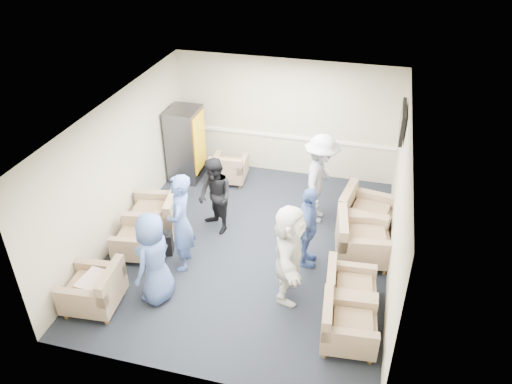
% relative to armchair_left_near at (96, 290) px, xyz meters
% --- Properties ---
extents(floor, '(6.00, 6.00, 0.00)m').
position_rel_armchair_left_near_xyz_m(floor, '(1.98, 2.10, -0.33)').
color(floor, black).
rests_on(floor, ground).
extents(ceiling, '(6.00, 6.00, 0.00)m').
position_rel_armchair_left_near_xyz_m(ceiling, '(1.98, 2.10, 2.37)').
color(ceiling, silver).
rests_on(ceiling, back_wall).
extents(back_wall, '(5.00, 0.02, 2.70)m').
position_rel_armchair_left_near_xyz_m(back_wall, '(1.98, 5.10, 1.02)').
color(back_wall, beige).
rests_on(back_wall, floor).
extents(front_wall, '(5.00, 0.02, 2.70)m').
position_rel_armchair_left_near_xyz_m(front_wall, '(1.98, -0.90, 1.02)').
color(front_wall, beige).
rests_on(front_wall, floor).
extents(left_wall, '(0.02, 6.00, 2.70)m').
position_rel_armchair_left_near_xyz_m(left_wall, '(-0.52, 2.10, 1.02)').
color(left_wall, beige).
rests_on(left_wall, floor).
extents(right_wall, '(0.02, 6.00, 2.70)m').
position_rel_armchair_left_near_xyz_m(right_wall, '(4.48, 2.10, 1.02)').
color(right_wall, beige).
rests_on(right_wall, floor).
extents(chair_rail, '(4.98, 0.04, 0.06)m').
position_rel_armchair_left_near_xyz_m(chair_rail, '(1.98, 5.08, 0.57)').
color(chair_rail, white).
rests_on(chair_rail, back_wall).
extents(tv, '(0.10, 1.00, 0.58)m').
position_rel_armchair_left_near_xyz_m(tv, '(4.42, 3.90, 1.72)').
color(tv, black).
rests_on(tv, right_wall).
extents(armchair_left_near, '(0.90, 0.90, 0.66)m').
position_rel_armchair_left_near_xyz_m(armchair_left_near, '(0.00, 0.00, 0.00)').
color(armchair_left_near, '#8D745B').
rests_on(armchair_left_near, floor).
extents(armchair_left_mid, '(0.88, 0.88, 0.63)m').
position_rel_armchair_left_near_xyz_m(armchair_left_mid, '(0.09, 1.39, -0.02)').
color(armchair_left_mid, '#8D745B').
rests_on(armchair_left_mid, floor).
extents(armchair_left_far, '(1.07, 1.07, 0.75)m').
position_rel_armchair_left_near_xyz_m(armchair_left_far, '(0.13, 2.09, 0.04)').
color(armchair_left_far, '#8D745B').
rests_on(armchair_left_far, floor).
extents(armchair_right_near, '(0.87, 0.87, 0.64)m').
position_rel_armchair_left_near_xyz_m(armchair_right_near, '(3.90, 0.24, -0.01)').
color(armchair_right_near, '#8D745B').
rests_on(armchair_right_near, floor).
extents(armchair_right_midnear, '(0.85, 0.85, 0.63)m').
position_rel_armchair_left_near_xyz_m(armchair_right_midnear, '(3.85, 1.04, -0.02)').
color(armchair_right_midnear, '#8D745B').
rests_on(armchair_right_midnear, floor).
extents(armchair_right_midfar, '(1.06, 1.06, 0.75)m').
position_rel_armchair_left_near_xyz_m(armchair_right_midfar, '(3.94, 2.27, 0.04)').
color(armchair_right_midfar, '#8D745B').
rests_on(armchair_right_midfar, floor).
extents(armchair_right_far, '(1.08, 1.08, 0.75)m').
position_rel_armchair_left_near_xyz_m(armchair_right_far, '(3.94, 3.13, 0.04)').
color(armchair_right_far, '#8D745B').
rests_on(armchair_right_far, floor).
extents(armchair_corner, '(0.81, 0.81, 0.61)m').
position_rel_armchair_left_near_xyz_m(armchair_corner, '(0.86, 4.30, -0.03)').
color(armchair_corner, '#8D745B').
rests_on(armchair_corner, floor).
extents(vending_machine, '(0.68, 0.79, 1.67)m').
position_rel_armchair_left_near_xyz_m(vending_machine, '(-0.11, 4.27, 0.51)').
color(vending_machine, '#4C4B52').
rests_on(vending_machine, floor).
extents(backpack, '(0.35, 0.29, 0.52)m').
position_rel_armchair_left_near_xyz_m(backpack, '(0.49, 1.53, -0.06)').
color(backpack, black).
rests_on(backpack, floor).
extents(pillow, '(0.43, 0.54, 0.14)m').
position_rel_armchair_left_near_xyz_m(pillow, '(-0.01, -0.00, 0.18)').
color(pillow, beige).
rests_on(pillow, armchair_left_near).
extents(person_front_left, '(0.64, 0.87, 1.62)m').
position_rel_armchair_left_near_xyz_m(person_front_left, '(0.85, 0.44, 0.48)').
color(person_front_left, '#445FA5').
rests_on(person_front_left, floor).
extents(person_mid_left, '(0.57, 0.75, 1.83)m').
position_rel_armchair_left_near_xyz_m(person_mid_left, '(0.96, 1.31, 0.58)').
color(person_mid_left, '#445FA5').
rests_on(person_mid_left, floor).
extents(person_back_left, '(0.95, 0.93, 1.54)m').
position_rel_armchair_left_near_xyz_m(person_back_left, '(1.18, 2.47, 0.44)').
color(person_back_left, black).
rests_on(person_back_left, floor).
extents(person_back_right, '(0.74, 1.23, 1.85)m').
position_rel_armchair_left_near_xyz_m(person_back_right, '(3.04, 3.34, 0.59)').
color(person_back_right, silver).
rests_on(person_back_right, floor).
extents(person_mid_right, '(0.43, 0.93, 1.55)m').
position_rel_armchair_left_near_xyz_m(person_mid_right, '(3.05, 1.91, 0.44)').
color(person_mid_right, '#445FA5').
rests_on(person_mid_right, floor).
extents(person_front_right, '(0.65, 1.64, 1.72)m').
position_rel_armchair_left_near_xyz_m(person_front_right, '(2.89, 1.04, 0.53)').
color(person_front_right, white).
rests_on(person_front_right, floor).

